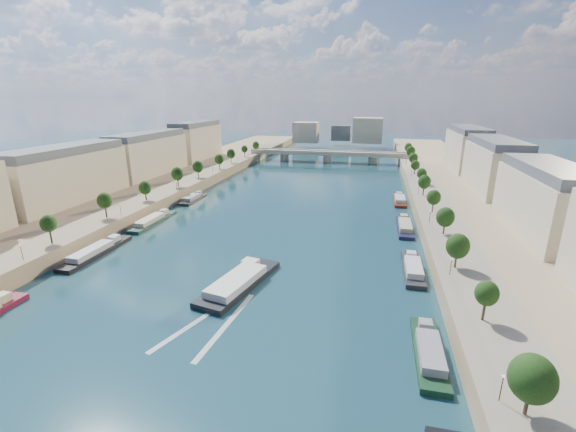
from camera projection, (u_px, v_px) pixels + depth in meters
The scene contains 17 objects.
ground at pixel (285, 214), 153.93m from camera, with size 700.00×700.00×0.00m, color #0B3033.
quay_left at pixel (126, 198), 168.50m from camera, with size 44.00×520.00×5.00m, color #9E8460.
quay_right at pixel (481, 221), 137.87m from camera, with size 44.00×520.00×5.00m, color #9E8460.
pave_left at pixel (156, 194), 164.56m from camera, with size 14.00×520.00×0.10m, color gray.
pave_right at pixel (437, 211), 140.30m from camera, with size 14.00×520.00×0.10m, color gray.
trees_left at pixel (161, 181), 164.38m from camera, with size 4.80×268.80×8.26m.
trees_right at pixel (430, 190), 148.43m from camera, with size 4.80×268.80×8.26m.
lamps_left at pixel (152, 194), 153.48m from camera, with size 0.36×200.36×4.28m.
lamps_right at pixel (424, 200), 145.10m from camera, with size 0.36×200.36×4.28m.
buildings_left at pixel (113, 161), 178.31m from camera, with size 16.00×226.00×23.20m.
buildings_right at pixel (516, 178), 142.14m from camera, with size 16.00×226.00×23.20m.
skyline at pixel (343, 131), 353.29m from camera, with size 79.00×42.00×22.00m.
bridge at pixel (328, 155), 276.36m from camera, with size 112.00×12.00×8.15m.
tour_barge at pixel (239, 282), 95.29m from camera, with size 13.98×29.53×3.86m.
wake at pixel (212, 322), 80.17m from camera, with size 13.04×26.00×0.04m.
moored_barges_left at pixel (86, 258), 110.34m from camera, with size 5.00×158.33×3.60m.
moored_barges_right at pixel (413, 269), 102.89m from camera, with size 5.00×163.93×3.60m.
Camera 1 is at (33.81, -43.28, 44.99)m, focal length 24.00 mm.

